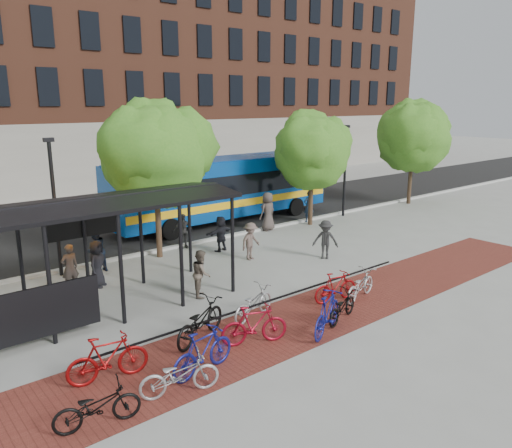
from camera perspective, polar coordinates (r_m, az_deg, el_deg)
ground at (r=20.49m, az=0.98°, el=-4.29°), size 160.00×160.00×0.00m
asphalt_street at (r=26.85m, az=-10.15°, el=-0.13°), size 160.00×8.00×0.01m
curb at (r=23.53m, az=-5.35°, el=-1.81°), size 160.00×0.25×0.12m
brick_strip at (r=15.81m, az=7.31°, el=-10.00°), size 24.00×3.00×0.01m
bike_rack_rail at (r=15.57m, az=1.52°, el=-10.28°), size 12.00×0.05×0.95m
building_brick at (r=46.83m, az=-10.93°, el=17.97°), size 55.00×14.00×20.00m
bus_shelter at (r=15.41m, az=-21.43°, el=0.25°), size 10.60×3.07×3.60m
tree_b at (r=20.71m, az=-11.32°, el=8.26°), size 5.15×4.20×6.47m
tree_c at (r=26.20m, az=6.48°, el=8.64°), size 4.66×3.80×5.92m
tree_d at (r=33.22m, az=17.58°, el=9.88°), size 5.39×4.40×6.55m
lamp_post_left at (r=19.60m, az=-22.02°, el=2.17°), size 0.35×0.20×5.12m
lamp_post_right at (r=28.65m, az=10.14°, el=6.31°), size 0.35×0.20×5.12m
bus at (r=26.90m, az=-3.76°, el=4.39°), size 12.83×3.13×3.46m
bike_0 at (r=11.02m, az=-17.71°, el=-19.25°), size 1.82×0.96×0.91m
bike_1 at (r=12.44m, az=-16.59°, el=-14.49°), size 1.97×0.88×1.14m
bike_2 at (r=11.64m, az=-8.76°, el=-16.68°), size 1.92×1.13×0.95m
bike_3 at (r=12.31m, az=-6.08°, el=-14.29°), size 1.95×0.83×1.13m
bike_4 at (r=13.88m, az=-6.42°, el=-10.96°), size 2.26×1.53×1.12m
bike_5 at (r=13.59m, az=-0.19°, el=-11.46°), size 1.90×1.19×1.10m
bike_6 at (r=15.12m, az=-0.32°, el=-9.02°), size 1.97×1.14×0.98m
bike_7 at (r=14.32m, az=8.15°, el=-10.06°), size 2.03×1.29×1.19m
bike_8 at (r=15.20m, az=9.80°, el=-9.28°), size 1.80×1.07×0.89m
bike_9 at (r=16.55m, az=9.09°, el=-7.09°), size 1.73×0.75×1.01m
bike_10 at (r=16.89m, az=11.81°, el=-6.85°), size 1.94×1.07×0.97m
pedestrian_0 at (r=18.37m, az=-17.73°, el=-4.37°), size 0.97×0.94×1.68m
pedestrian_1 at (r=18.28m, az=-20.51°, el=-4.69°), size 0.65×0.47×1.67m
pedestrian_2 at (r=19.82m, az=-17.84°, el=-2.85°), size 1.10×1.01×1.82m
pedestrian_3 at (r=20.51m, az=-0.63°, el=-1.98°), size 1.10×0.76×1.56m
pedestrian_4 at (r=22.39m, az=-8.36°, el=-0.79°), size 0.98×0.58×1.56m
pedestrian_5 at (r=21.77m, az=-4.05°, el=-1.10°), size 1.50×0.71×1.56m
pedestrian_6 at (r=25.19m, az=1.35°, el=1.44°), size 1.02×0.73×1.96m
pedestrian_7 at (r=27.19m, az=6.06°, el=2.01°), size 0.70×0.54×1.71m
pedestrian_8 at (r=16.80m, az=-6.26°, el=-5.61°), size 0.92×0.98×1.59m
pedestrian_9 at (r=20.81m, az=7.93°, el=-1.79°), size 1.14×1.20×1.63m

